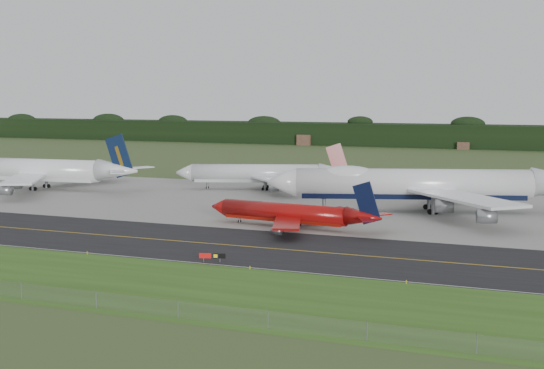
% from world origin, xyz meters
% --- Properties ---
extents(ground, '(600.00, 600.00, 0.00)m').
position_xyz_m(ground, '(0.00, 0.00, 0.00)').
color(ground, '#2E4620').
rests_on(ground, ground).
extents(grass_verge, '(400.00, 30.00, 0.01)m').
position_xyz_m(grass_verge, '(0.00, -35.00, 0.01)').
color(grass_verge, '#2E4E17').
rests_on(grass_verge, ground).
extents(taxiway, '(400.00, 32.00, 0.02)m').
position_xyz_m(taxiway, '(0.00, -4.00, 0.01)').
color(taxiway, black).
rests_on(taxiway, ground).
extents(apron, '(400.00, 78.00, 0.01)m').
position_xyz_m(apron, '(0.00, 51.00, 0.01)').
color(apron, gray).
rests_on(apron, ground).
extents(taxiway_centreline, '(400.00, 0.40, 0.00)m').
position_xyz_m(taxiway_centreline, '(0.00, -4.00, 0.03)').
color(taxiway_centreline, gold).
rests_on(taxiway_centreline, taxiway).
extents(taxiway_edge_line, '(400.00, 0.25, 0.00)m').
position_xyz_m(taxiway_edge_line, '(0.00, -19.50, 0.03)').
color(taxiway_edge_line, silver).
rests_on(taxiway_edge_line, taxiway).
extents(perimeter_fence, '(320.00, 0.10, 320.00)m').
position_xyz_m(perimeter_fence, '(0.00, -48.00, 1.10)').
color(perimeter_fence, slate).
rests_on(perimeter_fence, ground).
extents(horizon_treeline, '(700.00, 25.00, 12.00)m').
position_xyz_m(horizon_treeline, '(0.00, 273.76, 5.47)').
color(horizon_treeline, black).
rests_on(horizon_treeline, ground).
extents(jet_ba_747, '(74.73, 60.42, 19.20)m').
position_xyz_m(jet_ba_747, '(18.85, 49.07, 6.53)').
color(jet_ba_747, white).
rests_on(jet_ba_747, ground).
extents(jet_red_737, '(39.48, 31.98, 10.66)m').
position_xyz_m(jet_red_737, '(-2.62, 17.66, 2.95)').
color(jet_red_737, maroon).
rests_on(jet_red_737, ground).
extents(jet_navy_gold, '(64.57, 56.08, 16.65)m').
position_xyz_m(jet_navy_gold, '(-93.89, 51.12, 5.47)').
color(jet_navy_gold, white).
rests_on(jet_navy_gold, ground).
extents(jet_star_tail, '(50.43, 41.02, 13.65)m').
position_xyz_m(jet_star_tail, '(-32.26, 75.04, 4.55)').
color(jet_star_tail, silver).
rests_on(jet_star_tail, ground).
extents(taxiway_sign, '(4.24, 1.43, 1.46)m').
position_xyz_m(taxiway_sign, '(-3.95, -17.98, 1.03)').
color(taxiway_sign, slate).
rests_on(taxiway_sign, ground).
extents(edge_marker_left, '(0.16, 0.16, 0.50)m').
position_xyz_m(edge_marker_left, '(-26.77, -20.50, 0.25)').
color(edge_marker_left, yellow).
rests_on(edge_marker_left, ground).
extents(edge_marker_center, '(0.16, 0.16, 0.50)m').
position_xyz_m(edge_marker_center, '(3.92, -20.50, 0.25)').
color(edge_marker_center, yellow).
rests_on(edge_marker_center, ground).
extents(edge_marker_right, '(0.16, 0.16, 0.50)m').
position_xyz_m(edge_marker_right, '(28.87, -20.50, 0.25)').
color(edge_marker_right, yellow).
rests_on(edge_marker_right, ground).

